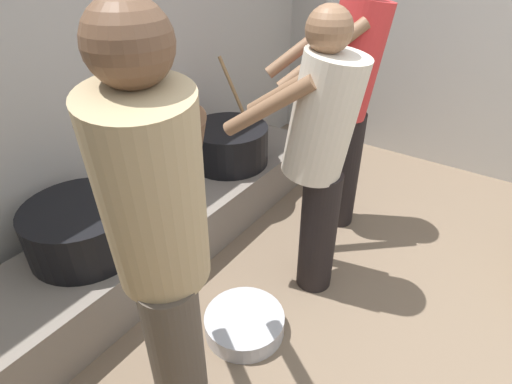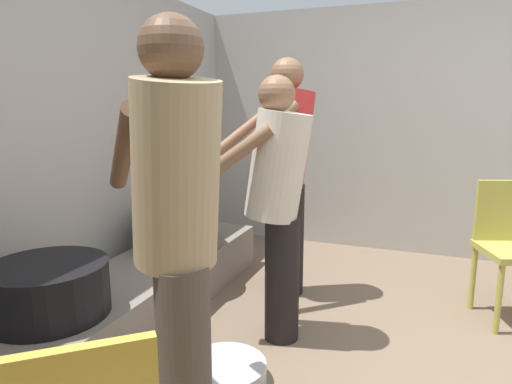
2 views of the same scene
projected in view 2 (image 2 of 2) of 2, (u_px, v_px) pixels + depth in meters
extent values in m
cube|color=#ADA8A0|center=(34.00, 146.00, 2.65)|extent=(4.92, 0.20, 2.23)
cube|color=#ADA8A0|center=(452.00, 132.00, 3.98)|extent=(0.20, 4.94, 2.23)
cube|color=slate|center=(132.00, 299.00, 2.79)|extent=(2.63, 0.60, 0.33)
cylinder|color=black|center=(177.00, 228.00, 3.28)|extent=(0.56, 0.56, 0.27)
cylinder|color=#937047|center=(183.00, 181.00, 3.30)|extent=(0.07, 0.25, 0.51)
cylinder|color=black|center=(48.00, 289.00, 2.20)|extent=(0.58, 0.58, 0.26)
cylinder|color=black|center=(282.00, 279.00, 2.59)|extent=(0.20, 0.20, 0.73)
cylinder|color=beige|center=(278.00, 166.00, 2.47)|extent=(0.37, 0.43, 0.63)
sphere|color=brown|center=(277.00, 94.00, 2.40)|extent=(0.20, 0.20, 0.20)
cylinder|color=brown|center=(243.00, 151.00, 2.63)|extent=(0.15, 0.45, 0.34)
cylinder|color=brown|center=(233.00, 156.00, 2.37)|extent=(0.15, 0.45, 0.34)
cylinder|color=black|center=(290.00, 239.00, 3.23)|extent=(0.20, 0.20, 0.81)
cylinder|color=red|center=(288.00, 138.00, 3.08)|extent=(0.49, 0.48, 0.69)
sphere|color=brown|center=(287.00, 74.00, 2.99)|extent=(0.22, 0.22, 0.22)
cylinder|color=brown|center=(247.00, 128.00, 3.08)|extent=(0.41, 0.38, 0.37)
cylinder|color=brown|center=(265.00, 130.00, 2.84)|extent=(0.41, 0.38, 0.37)
cylinder|color=#4C4238|center=(185.00, 369.00, 1.65)|extent=(0.20, 0.20, 0.80)
cylinder|color=tan|center=(176.00, 175.00, 1.54)|extent=(0.49, 0.49, 0.68)
sphere|color=brown|center=(171.00, 48.00, 1.47)|extent=(0.22, 0.22, 0.22)
cylinder|color=brown|center=(193.00, 147.00, 1.80)|extent=(0.39, 0.39, 0.37)
cylinder|color=brown|center=(124.00, 150.00, 1.69)|extent=(0.39, 0.39, 0.37)
cylinder|color=#B2A847|center=(499.00, 299.00, 2.66)|extent=(0.04, 0.04, 0.44)
cylinder|color=#B2A847|center=(473.00, 278.00, 3.00)|extent=(0.04, 0.04, 0.44)
cube|color=#B2A847|center=(505.00, 211.00, 2.92)|extent=(0.16, 0.37, 0.40)
cylinder|color=#B7B7BC|center=(225.00, 373.00, 2.22)|extent=(0.41, 0.41, 0.10)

